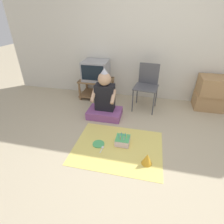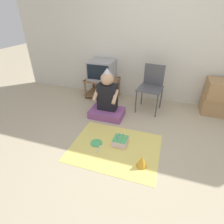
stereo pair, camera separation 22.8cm
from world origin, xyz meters
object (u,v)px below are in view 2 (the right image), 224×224
at_px(party_hat_blue, 142,161).
at_px(tv, 102,70).
at_px(folding_chair, 152,85).
at_px(person_seated, 107,101).
at_px(cardboard_box_stack, 219,97).
at_px(paper_plate, 96,143).
at_px(birthday_cake, 120,141).

bearing_deg(party_hat_blue, tv, 124.17).
bearing_deg(folding_chair, person_seated, -143.63).
bearing_deg(cardboard_box_stack, person_seated, -158.90).
bearing_deg(person_seated, tv, 116.97).
height_order(party_hat_blue, paper_plate, party_hat_blue).
bearing_deg(tv, party_hat_blue, -55.83).
height_order(cardboard_box_stack, party_hat_blue, cardboard_box_stack).
relative_size(person_seated, birthday_cake, 4.41).
relative_size(tv, paper_plate, 2.99).
bearing_deg(paper_plate, tv, 107.60).
relative_size(folding_chair, cardboard_box_stack, 1.33).
height_order(cardboard_box_stack, person_seated, person_seated).
height_order(folding_chair, party_hat_blue, folding_chair).
bearing_deg(tv, cardboard_box_stack, -0.23).
distance_m(tv, cardboard_box_stack, 2.35).
distance_m(person_seated, birthday_cake, 0.89).
bearing_deg(person_seated, cardboard_box_stack, 21.10).
bearing_deg(birthday_cake, cardboard_box_stack, 44.57).
bearing_deg(party_hat_blue, birthday_cake, 139.23).
bearing_deg(folding_chair, paper_plate, -114.10).
relative_size(birthday_cake, party_hat_blue, 1.29).
height_order(folding_chair, birthday_cake, folding_chair).
relative_size(birthday_cake, paper_plate, 1.17).
height_order(cardboard_box_stack, birthday_cake, cardboard_box_stack).
height_order(folding_chair, person_seated, person_seated).
distance_m(folding_chair, cardboard_box_stack, 1.27).
bearing_deg(paper_plate, party_hat_blue, -17.24).
xyz_separation_m(tv, birthday_cake, (0.85, -1.48, -0.56)).
height_order(birthday_cake, party_hat_blue, birthday_cake).
xyz_separation_m(cardboard_box_stack, birthday_cake, (-1.49, -1.47, -0.27)).
relative_size(cardboard_box_stack, person_seated, 0.72).
height_order(tv, paper_plate, tv).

